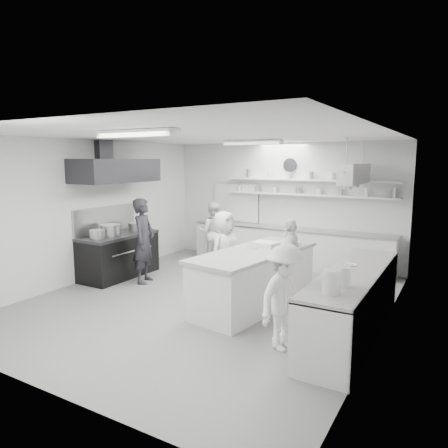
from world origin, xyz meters
The scene contains 27 objects.
floor centered at (0.00, 0.00, -0.01)m, with size 6.00×7.00×0.02m, color gray.
ceiling centered at (0.00, 0.00, 3.01)m, with size 6.00×7.00×0.02m, color white.
wall_back centered at (0.00, 3.50, 1.50)m, with size 6.00×0.04×3.00m, color silver.
wall_front centered at (0.00, -3.50, 1.50)m, with size 6.00×0.04×3.00m, color silver.
wall_left centered at (-3.00, 0.00, 1.50)m, with size 0.04×7.00×3.00m, color silver.
wall_right centered at (3.00, 0.00, 1.50)m, with size 0.04×7.00×3.00m, color silver.
stove centered at (-2.60, 0.40, 0.45)m, with size 0.80×1.80×0.90m, color black.
exhaust_hood centered at (-2.60, 0.40, 2.35)m, with size 0.85×2.00×0.50m, color #29292D.
back_counter centered at (0.30, 3.20, 0.46)m, with size 5.00×0.60×0.92m, color silver.
shelf_lower centered at (0.70, 3.37, 1.75)m, with size 4.20×0.26×0.04m, color silver.
shelf_upper centered at (0.70, 3.37, 2.10)m, with size 4.20×0.26×0.04m, color silver.
pass_through_window centered at (-1.30, 3.48, 1.45)m, with size 1.30×0.04×1.00m, color black.
wall_clock centered at (0.20, 3.46, 2.45)m, with size 0.32×0.32×0.05m, color white.
right_counter centered at (2.65, -0.20, 0.47)m, with size 0.74×3.30×0.94m, color silver.
pot_rack centered at (2.00, 2.40, 2.30)m, with size 0.30×1.60×0.40m, color #A0A0A0.
light_fixture_front centered at (0.00, -1.80, 2.94)m, with size 1.30×0.25×0.10m, color silver.
light_fixture_rear centered at (0.00, 1.80, 2.94)m, with size 1.30×0.25×0.10m, color silver.
prep_island centered at (0.84, 0.18, 0.48)m, with size 0.97×2.60×0.96m, color silver.
stove_pot centered at (-2.60, 0.18, 1.06)m, with size 0.42×0.42×0.29m, color #A0A0A0.
cook_stove centered at (-1.81, 0.34, 0.90)m, with size 0.65×0.43×1.79m, color black.
cook_back centered at (-1.50, 2.58, 0.77)m, with size 0.74×0.58×1.53m, color white.
cook_island_left centered at (-0.14, 0.81, 0.79)m, with size 0.77×0.50×1.58m, color white.
cook_island_right centered at (1.20, 0.97, 0.75)m, with size 0.88×0.37×1.50m, color white.
cook_right centered at (1.95, -1.14, 0.74)m, with size 0.95×0.55×1.47m, color white.
bowl_island_a centered at (0.71, 0.33, 0.99)m, with size 0.23×0.23×0.06m, color #A0A0A0.
bowl_island_b centered at (0.70, 0.38, 0.99)m, with size 0.20×0.20×0.06m, color silver.
bowl_right centered at (2.49, 0.10, 0.97)m, with size 0.23×0.23×0.06m, color silver.
Camera 1 is at (3.97, -6.28, 2.59)m, focal length 33.53 mm.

